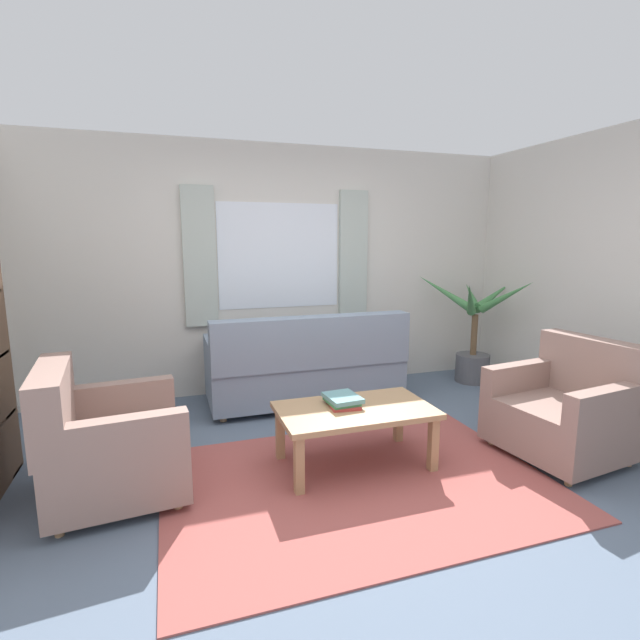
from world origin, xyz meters
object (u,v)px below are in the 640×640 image
couch (306,367)px  potted_plant (474,339)px  armchair_left (105,444)px  book_stack_on_table (343,400)px  armchair_right (566,409)px  coffee_table (355,415)px

couch → potted_plant: potted_plant is taller
armchair_left → book_stack_on_table: (1.59, -0.03, 0.12)m
armchair_right → coffee_table: bearing=-108.8°
armchair_right → book_stack_on_table: size_ratio=3.17×
armchair_right → potted_plant: potted_plant is taller
coffee_table → book_stack_on_table: bearing=131.5°
armchair_left → book_stack_on_table: size_ratio=3.10×
armchair_left → coffee_table: 1.66m
coffee_table → potted_plant: (2.07, 1.46, 0.12)m
couch → armchair_right: (1.55, -1.70, -0.01)m
coffee_table → book_stack_on_table: size_ratio=3.72×
armchair_right → book_stack_on_table: armchair_right is taller
armchair_left → couch: bearing=-59.0°
armchair_right → book_stack_on_table: 1.71m
couch → book_stack_on_table: couch is taller
potted_plant → armchair_left: bearing=-160.1°
couch → armchair_right: couch is taller
couch → potted_plant: (2.03, 0.09, 0.13)m
couch → armchair_right: bearing=132.5°
couch → armchair_right: size_ratio=2.03×
coffee_table → armchair_right: bearing=-11.6°
couch → coffee_table: 1.37m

